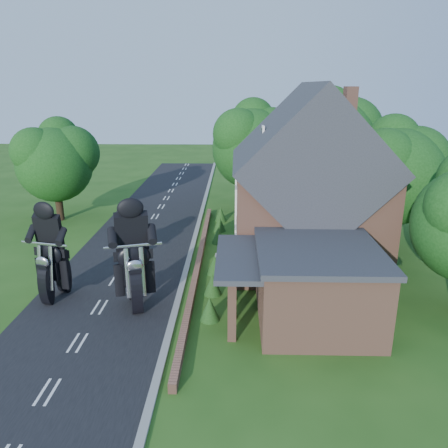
{
  "coord_description": "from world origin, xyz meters",
  "views": [
    {
      "loc": [
        6.38,
        -18.35,
        10.05
      ],
      "look_at": [
        5.8,
        4.41,
        2.8
      ],
      "focal_mm": 35.0,
      "sensor_mm": 36.0,
      "label": 1
    }
  ],
  "objects_px": {
    "house": "(307,190)",
    "motorcycle_follow": "(56,285)",
    "motorcycle_lead": "(136,291)",
    "annex": "(314,283)",
    "garden_wall": "(198,263)"
  },
  "relations": [
    {
      "from": "annex",
      "to": "motorcycle_follow",
      "type": "bearing_deg",
      "value": 172.19
    },
    {
      "from": "house",
      "to": "annex",
      "type": "bearing_deg",
      "value": -95.24
    },
    {
      "from": "house",
      "to": "motorcycle_follow",
      "type": "bearing_deg",
      "value": -158.29
    },
    {
      "from": "motorcycle_lead",
      "to": "annex",
      "type": "bearing_deg",
      "value": 156.49
    },
    {
      "from": "garden_wall",
      "to": "annex",
      "type": "height_order",
      "value": "annex"
    },
    {
      "from": "garden_wall",
      "to": "house",
      "type": "xyz_separation_m",
      "value": [
        6.19,
        1.0,
        4.14
      ]
    },
    {
      "from": "garden_wall",
      "to": "motorcycle_follow",
      "type": "distance_m",
      "value": 7.86
    },
    {
      "from": "annex",
      "to": "motorcycle_follow",
      "type": "height_order",
      "value": "annex"
    },
    {
      "from": "motorcycle_lead",
      "to": "motorcycle_follow",
      "type": "bearing_deg",
      "value": -26.75
    },
    {
      "from": "motorcycle_follow",
      "to": "house",
      "type": "bearing_deg",
      "value": -145.82
    },
    {
      "from": "garden_wall",
      "to": "motorcycle_lead",
      "type": "height_order",
      "value": "motorcycle_lead"
    },
    {
      "from": "motorcycle_follow",
      "to": "garden_wall",
      "type": "bearing_deg",
      "value": -135.82
    },
    {
      "from": "annex",
      "to": "motorcycle_follow",
      "type": "relative_size",
      "value": 4.4
    },
    {
      "from": "garden_wall",
      "to": "house",
      "type": "bearing_deg",
      "value": 9.17
    },
    {
      "from": "garden_wall",
      "to": "house",
      "type": "height_order",
      "value": "house"
    }
  ]
}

